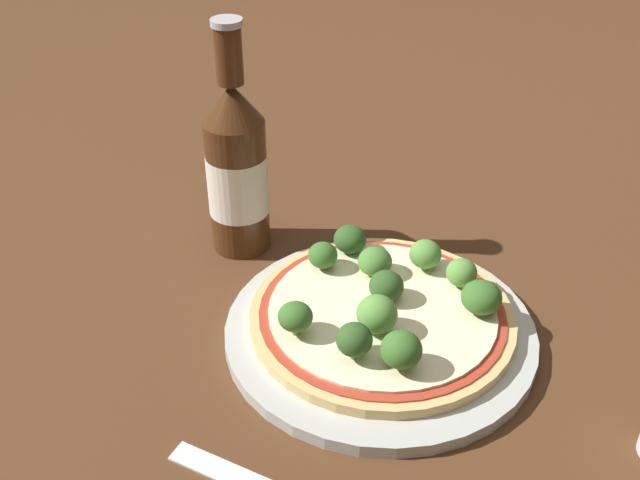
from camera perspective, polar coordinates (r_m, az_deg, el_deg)
The scene contains 15 objects.
ground_plane at distance 0.68m, azimuth 2.66°, elevation -6.85°, with size 3.00×3.00×0.00m, color #4C2D19.
plate at distance 0.66m, azimuth 4.48°, elevation -7.11°, with size 0.27×0.27×0.01m.
pizza at distance 0.66m, azimuth 4.73°, elevation -5.70°, with size 0.23×0.23×0.01m.
broccoli_floret_0 at distance 0.69m, azimuth 10.74°, elevation -2.46°, with size 0.03×0.03×0.03m.
broccoli_floret_1 at distance 0.70m, azimuth 0.21°, elevation -1.17°, with size 0.03×0.03×0.03m.
broccoli_floret_2 at distance 0.59m, azimuth 6.21°, elevation -8.32°, with size 0.03×0.03×0.03m.
broccoli_floret_3 at distance 0.62m, azimuth -1.89°, elevation -5.87°, with size 0.03×0.03×0.03m.
broccoli_floret_4 at distance 0.60m, azimuth 2.63°, elevation -7.61°, with size 0.03×0.03×0.03m.
broccoli_floret_5 at distance 0.72m, azimuth 2.31°, elevation 0.06°, with size 0.03×0.03×0.03m.
broccoli_floret_6 at distance 0.69m, azimuth 4.40°, elevation -1.69°, with size 0.03×0.03×0.03m.
broccoli_floret_7 at distance 0.66m, azimuth 12.20°, elevation -4.30°, with size 0.04×0.04×0.03m.
broccoli_floret_8 at distance 0.63m, azimuth 4.37°, elevation -5.65°, with size 0.03×0.03×0.03m.
broccoli_floret_9 at distance 0.66m, azimuth 5.08°, elevation -3.52°, with size 0.03×0.03×0.03m.
broccoli_floret_10 at distance 0.70m, azimuth 8.03°, elevation -1.07°, with size 0.03×0.03×0.03m.
beer_bottle at distance 0.74m, azimuth -6.36°, elevation 5.47°, with size 0.06×0.06×0.24m.
Camera 1 is at (-0.49, -0.16, 0.44)m, focal length 42.00 mm.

